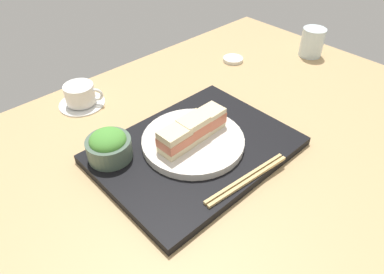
% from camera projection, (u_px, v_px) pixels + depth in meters
% --- Properties ---
extents(ground_plane, '(1.40, 1.00, 0.03)m').
position_uv_depth(ground_plane, '(218.00, 151.00, 0.86)').
color(ground_plane, tan).
extents(serving_tray, '(0.45, 0.33, 0.02)m').
position_uv_depth(serving_tray, '(196.00, 150.00, 0.83)').
color(serving_tray, black).
rests_on(serving_tray, ground_plane).
extents(sandwich_plate, '(0.24, 0.24, 0.02)m').
position_uv_depth(sandwich_plate, '(193.00, 141.00, 0.82)').
color(sandwich_plate, silver).
rests_on(sandwich_plate, serving_tray).
extents(sandwich_near, '(0.07, 0.05, 0.06)m').
position_uv_depth(sandwich_near, '(175.00, 140.00, 0.77)').
color(sandwich_near, beige).
rests_on(sandwich_near, sandwich_plate).
extents(sandwich_middle, '(0.07, 0.05, 0.06)m').
position_uv_depth(sandwich_middle, '(193.00, 128.00, 0.80)').
color(sandwich_middle, beige).
rests_on(sandwich_middle, sandwich_plate).
extents(sandwich_far, '(0.07, 0.05, 0.05)m').
position_uv_depth(sandwich_far, '(210.00, 119.00, 0.83)').
color(sandwich_far, beige).
rests_on(sandwich_far, sandwich_plate).
extents(salad_bowl, '(0.10, 0.10, 0.07)m').
position_uv_depth(salad_bowl, '(109.00, 146.00, 0.78)').
color(salad_bowl, '#4C6051').
rests_on(salad_bowl, serving_tray).
extents(chopsticks_pair, '(0.22, 0.04, 0.01)m').
position_uv_depth(chopsticks_pair, '(247.00, 179.00, 0.74)').
color(chopsticks_pair, tan).
rests_on(chopsticks_pair, serving_tray).
extents(coffee_cup, '(0.13, 0.13, 0.06)m').
position_uv_depth(coffee_cup, '(81.00, 96.00, 0.98)').
color(coffee_cup, white).
rests_on(coffee_cup, ground_plane).
extents(drinking_glass, '(0.08, 0.08, 0.09)m').
position_uv_depth(drinking_glass, '(312.00, 42.00, 1.20)').
color(drinking_glass, silver).
rests_on(drinking_glass, ground_plane).
extents(small_sauce_dish, '(0.07, 0.07, 0.01)m').
position_uv_depth(small_sauce_dish, '(233.00, 59.00, 1.19)').
color(small_sauce_dish, silver).
rests_on(small_sauce_dish, ground_plane).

